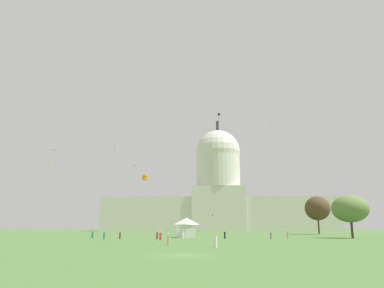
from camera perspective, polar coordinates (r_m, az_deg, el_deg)
name	(u,v)px	position (r m, az deg, el deg)	size (l,w,h in m)	color
ground_plane	(182,255)	(34.18, -1.55, -16.76)	(800.00, 800.00, 0.00)	#4C7538
capitol_building	(219,197)	(230.43, 4.11, -8.08)	(140.65, 27.87, 69.00)	beige
event_tent	(186,227)	(92.55, -0.89, -12.73)	(4.99, 6.73, 4.70)	white
tree_east_near	(350,209)	(93.65, 23.16, -9.14)	(10.93, 10.72, 9.71)	#4C3823
tree_east_far	(317,208)	(137.96, 18.74, -9.36)	(8.70, 10.23, 13.01)	#4C3823
person_red_front_center	(160,236)	(73.71, -4.88, -13.97)	(0.52, 0.52, 1.58)	red
person_black_near_tree_east	(225,235)	(82.89, 5.07, -13.79)	(0.47, 0.47, 1.64)	black
person_white_mid_left	(216,242)	(47.23, 3.66, -14.77)	(0.40, 0.40, 1.53)	silver
person_tan_back_left	(288,235)	(87.91, 14.50, -13.36)	(0.54, 0.54, 1.72)	tan
person_teal_mid_right	(92,235)	(88.10, -15.07, -13.39)	(0.59, 0.59, 1.54)	#1E757A
person_white_aisle_center	(183,235)	(84.56, -1.43, -13.78)	(0.42, 0.42, 1.77)	silver
person_maroon_mid_center	(157,235)	(79.83, -5.39, -13.83)	(0.50, 0.50, 1.63)	maroon
person_grey_near_tent	(271,235)	(82.41, 12.07, -13.61)	(0.39, 0.39, 1.56)	gray
person_tan_lawn_far_right	(168,240)	(53.07, -3.65, -14.49)	(0.35, 0.35, 1.56)	tan
person_maroon_edge_west	(120,235)	(82.99, -11.02, -13.63)	(0.44, 0.44, 1.59)	maroon
person_teal_back_center	(104,236)	(80.47, -13.37, -13.58)	(0.48, 0.48, 1.55)	#1E757A
kite_violet_low	(213,216)	(177.43, 3.21, -10.97)	(0.62, 0.25, 2.46)	purple
kite_orange_low	(145,177)	(64.39, -7.17, -5.12)	(1.14, 1.14, 0.89)	orange
kite_red_high	(271,120)	(157.47, 12.07, 3.64)	(1.07, 0.65, 1.99)	red
kite_gold_mid	(115,144)	(148.28, -11.72, -0.02)	(1.50, 1.47, 2.66)	gold
kite_turquoise_high	(173,149)	(178.06, -2.93, -0.80)	(1.19, 0.95, 1.95)	teal
kite_lime_mid	(52,152)	(93.23, -20.74, -1.20)	(1.35, 1.80, 4.17)	#8CD133
kite_black_high	(219,115)	(130.00, 4.16, 4.52)	(0.82, 0.81, 3.80)	black
kite_blue_mid	(134,167)	(125.42, -8.92, -3.51)	(1.57, 1.01, 4.02)	blue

